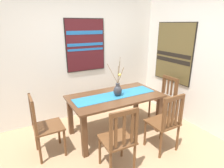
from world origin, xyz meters
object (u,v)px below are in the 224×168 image
(painting_on_back_wall, at_px, (85,45))
(chair_0, at_px, (44,125))
(dining_table, at_px, (115,101))
(chair_3, at_px, (119,139))
(centerpiece_vase, at_px, (118,90))
(chair_1, at_px, (165,122))
(chair_2, at_px, (164,97))
(painting_on_side_wall, at_px, (174,53))

(painting_on_back_wall, bearing_deg, chair_0, -137.10)
(dining_table, distance_m, chair_0, 1.24)
(chair_3, distance_m, painting_on_back_wall, 2.15)
(chair_3, bearing_deg, chair_0, 133.98)
(centerpiece_vase, distance_m, chair_1, 0.94)
(chair_0, height_order, chair_3, chair_3)
(chair_0, xyz_separation_m, chair_2, (2.43, 0.01, -0.03))
(painting_on_back_wall, bearing_deg, painting_on_side_wall, -26.40)
(painting_on_back_wall, bearing_deg, dining_table, -82.35)
(chair_2, bearing_deg, painting_on_back_wall, 142.36)
(dining_table, relative_size, chair_0, 1.65)
(centerpiece_vase, height_order, chair_0, centerpiece_vase)
(chair_0, bearing_deg, painting_on_back_wall, 42.90)
(dining_table, xyz_separation_m, painting_on_side_wall, (1.53, 0.18, 0.73))
(chair_1, distance_m, chair_2, 1.11)
(chair_0, distance_m, painting_on_back_wall, 1.82)
(chair_3, bearing_deg, chair_1, 2.40)
(dining_table, distance_m, chair_3, 0.97)
(centerpiece_vase, xyz_separation_m, chair_1, (0.40, -0.78, -0.35))
(chair_1, xyz_separation_m, chair_2, (0.76, 0.81, -0.03))
(chair_0, distance_m, chair_3, 1.16)
(chair_2, bearing_deg, chair_1, -133.38)
(centerpiece_vase, distance_m, chair_3, 1.00)
(chair_1, bearing_deg, chair_3, -177.60)
(chair_3, xyz_separation_m, painting_on_side_wall, (1.96, 1.04, 0.85))
(dining_table, distance_m, painting_on_back_wall, 1.36)
(chair_1, bearing_deg, painting_on_back_wall, 107.10)
(chair_1, bearing_deg, painting_on_side_wall, 42.18)
(chair_3, relative_size, painting_on_side_wall, 0.79)
(chair_1, bearing_deg, dining_table, 117.45)
(chair_1, xyz_separation_m, painting_on_side_wall, (1.10, 1.00, 0.84))
(chair_2, height_order, painting_on_back_wall, painting_on_back_wall)
(chair_0, xyz_separation_m, chair_3, (0.81, -0.84, -0.01))
(centerpiece_vase, distance_m, painting_on_back_wall, 1.25)
(chair_0, xyz_separation_m, painting_on_side_wall, (2.77, 0.20, 0.84))
(dining_table, relative_size, chair_1, 1.66)
(chair_1, relative_size, chair_3, 1.00)
(chair_2, bearing_deg, chair_3, -152.56)
(painting_on_side_wall, bearing_deg, centerpiece_vase, -171.56)
(chair_2, bearing_deg, centerpiece_vase, -178.55)
(chair_3, bearing_deg, chair_2, 27.44)
(chair_0, bearing_deg, chair_1, -25.64)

